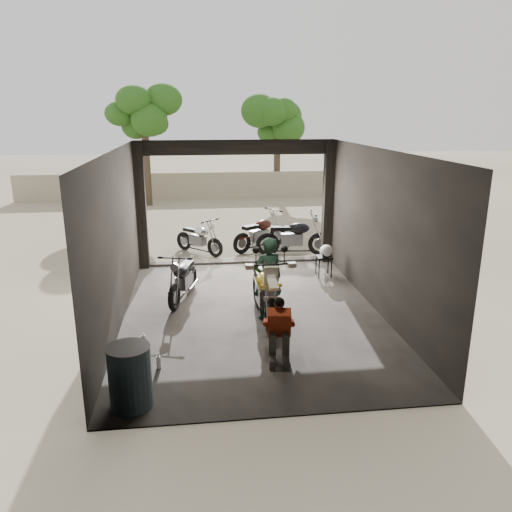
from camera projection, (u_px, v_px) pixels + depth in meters
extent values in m
plane|color=#7A6D56|center=(252.00, 314.00, 9.88)|extent=(80.00, 80.00, 0.00)
cube|color=#2D2B28|center=(252.00, 314.00, 9.88)|extent=(5.00, 7.00, 0.02)
plane|color=black|center=(252.00, 150.00, 8.99)|extent=(7.00, 7.00, 0.00)
cube|color=black|center=(285.00, 304.00, 6.10)|extent=(5.00, 0.02, 3.20)
cube|color=black|center=(117.00, 240.00, 9.14)|extent=(0.02, 7.00, 3.20)
cube|color=black|center=(379.00, 232.00, 9.73)|extent=(0.02, 7.00, 3.20)
cube|color=black|center=(141.00, 207.00, 12.37)|extent=(0.24, 0.24, 3.20)
cube|color=black|center=(328.00, 202.00, 12.94)|extent=(0.24, 0.24, 3.20)
cube|color=black|center=(236.00, 147.00, 12.30)|extent=(5.00, 0.16, 0.36)
cube|color=#2D2B28|center=(237.00, 262.00, 13.21)|extent=(5.00, 0.25, 0.08)
cube|color=gray|center=(217.00, 185.00, 23.06)|extent=(18.00, 0.30, 1.20)
cylinder|color=#382B1E|center=(147.00, 163.00, 20.94)|extent=(0.30, 0.30, 3.58)
ellipsoid|color=#1E4C14|center=(143.00, 107.00, 20.32)|extent=(2.20, 2.20, 3.14)
cylinder|color=#382B1E|center=(277.00, 162.00, 23.11)|extent=(0.30, 0.30, 3.20)
ellipsoid|color=#1E4C14|center=(277.00, 118.00, 22.55)|extent=(2.20, 2.20, 2.80)
imported|color=black|center=(268.00, 279.00, 9.45)|extent=(0.68, 0.54, 1.63)
cube|color=black|center=(324.00, 257.00, 12.03)|extent=(0.37, 0.37, 0.04)
cylinder|color=black|center=(319.00, 269.00, 11.93)|extent=(0.03, 0.03, 0.49)
cylinder|color=black|center=(331.00, 268.00, 11.97)|extent=(0.03, 0.03, 0.49)
cylinder|color=black|center=(316.00, 265.00, 12.22)|extent=(0.03, 0.03, 0.49)
cylinder|color=black|center=(328.00, 265.00, 12.26)|extent=(0.03, 0.03, 0.49)
ellipsoid|color=silver|center=(326.00, 251.00, 11.93)|extent=(0.37, 0.39, 0.30)
cylinder|color=#40606C|center=(130.00, 378.00, 6.66)|extent=(0.71, 0.71, 0.89)
cylinder|color=black|center=(351.00, 215.00, 13.53)|extent=(0.08, 0.08, 2.36)
cylinder|color=silver|center=(353.00, 179.00, 13.24)|extent=(0.86, 0.03, 0.86)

